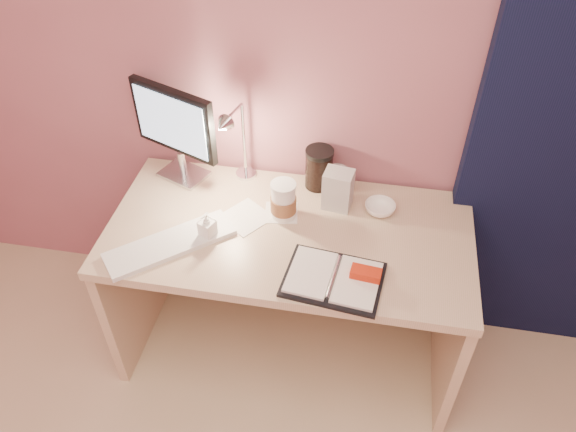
% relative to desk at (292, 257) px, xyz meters
% --- Properties ---
extents(room, '(3.50, 3.50, 3.50)m').
position_rel_desk_xyz_m(room, '(0.95, 0.24, 0.63)').
color(room, '#C6B28E').
rests_on(room, ground).
extents(desk, '(1.40, 0.70, 0.73)m').
position_rel_desk_xyz_m(desk, '(0.00, 0.00, 0.00)').
color(desk, '#C8AA8D').
rests_on(desk, ground).
extents(monitor, '(0.37, 0.20, 0.42)m').
position_rel_desk_xyz_m(monitor, '(-0.50, 0.18, 0.48)').
color(monitor, silver).
rests_on(monitor, desk).
extents(keyboard, '(0.46, 0.42, 0.02)m').
position_rel_desk_xyz_m(keyboard, '(-0.42, -0.23, 0.24)').
color(keyboard, silver).
rests_on(keyboard, desk).
extents(planner, '(0.36, 0.29, 0.05)m').
position_rel_desk_xyz_m(planner, '(0.21, -0.30, 0.24)').
color(planner, black).
rests_on(planner, desk).
extents(paper_b, '(0.15, 0.15, 0.00)m').
position_rel_desk_xyz_m(paper_b, '(-0.05, 0.02, 0.23)').
color(paper_b, white).
rests_on(paper_b, desk).
extents(paper_c, '(0.23, 0.23, 0.00)m').
position_rel_desk_xyz_m(paper_c, '(-0.18, -0.03, 0.23)').
color(paper_c, white).
rests_on(paper_c, desk).
extents(coffee_cup, '(0.10, 0.10, 0.16)m').
position_rel_desk_xyz_m(coffee_cup, '(-0.04, 0.00, 0.30)').
color(coffee_cup, white).
rests_on(coffee_cup, desk).
extents(clear_cup, '(0.09, 0.09, 0.15)m').
position_rel_desk_xyz_m(clear_cup, '(0.15, 0.14, 0.30)').
color(clear_cup, white).
rests_on(clear_cup, desk).
extents(bowl, '(0.15, 0.15, 0.04)m').
position_rel_desk_xyz_m(bowl, '(0.34, 0.10, 0.24)').
color(bowl, white).
rests_on(bowl, desk).
extents(lotion_bottle, '(0.07, 0.07, 0.12)m').
position_rel_desk_xyz_m(lotion_bottle, '(-0.29, -0.17, 0.29)').
color(lotion_bottle, white).
rests_on(lotion_bottle, desk).
extents(dark_jar, '(0.11, 0.11, 0.16)m').
position_rel_desk_xyz_m(dark_jar, '(0.07, 0.22, 0.31)').
color(dark_jar, black).
rests_on(dark_jar, desk).
extents(product_box, '(0.12, 0.10, 0.17)m').
position_rel_desk_xyz_m(product_box, '(0.16, 0.10, 0.31)').
color(product_box, silver).
rests_on(product_box, desk).
extents(desk_lamp, '(0.12, 0.23, 0.37)m').
position_rel_desk_xyz_m(desk_lamp, '(-0.22, 0.14, 0.46)').
color(desk_lamp, silver).
rests_on(desk_lamp, desk).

